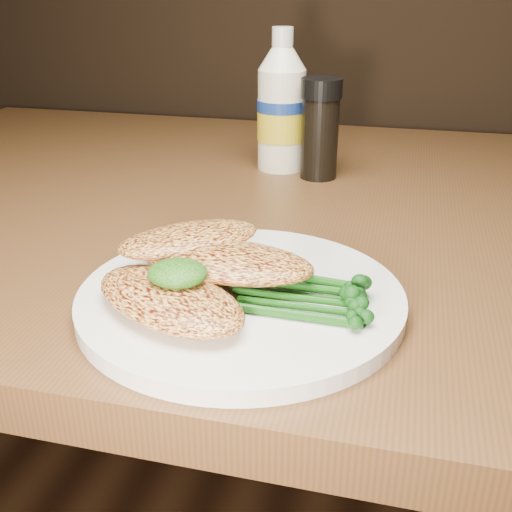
% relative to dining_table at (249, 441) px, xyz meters
% --- Properties ---
extents(dining_table, '(1.20, 0.80, 0.75)m').
position_rel_dining_table_xyz_m(dining_table, '(0.00, 0.00, 0.00)').
color(dining_table, '#462F15').
rests_on(dining_table, floor).
extents(plate, '(0.26, 0.26, 0.01)m').
position_rel_dining_table_xyz_m(plate, '(0.06, -0.26, 0.38)').
color(plate, white).
rests_on(plate, dining_table).
extents(chicken_front, '(0.15, 0.13, 0.02)m').
position_rel_dining_table_xyz_m(chicken_front, '(0.02, -0.31, 0.40)').
color(chicken_front, '#F4AB4D').
rests_on(chicken_front, plate).
extents(chicken_mid, '(0.15, 0.08, 0.02)m').
position_rel_dining_table_xyz_m(chicken_mid, '(0.05, -0.25, 0.41)').
color(chicken_mid, '#F4AB4D').
rests_on(chicken_mid, plate).
extents(chicken_back, '(0.13, 0.13, 0.02)m').
position_rel_dining_table_xyz_m(chicken_back, '(0.01, -0.23, 0.41)').
color(chicken_back, '#F4AB4D').
rests_on(chicken_back, plate).
extents(pesto_front, '(0.05, 0.04, 0.02)m').
position_rel_dining_table_xyz_m(pesto_front, '(0.03, -0.30, 0.42)').
color(pesto_front, '#083609').
rests_on(pesto_front, chicken_front).
extents(broccolini_bundle, '(0.15, 0.13, 0.02)m').
position_rel_dining_table_xyz_m(broccolini_bundle, '(0.11, -0.27, 0.40)').
color(broccolini_bundle, '#144A10').
rests_on(broccolini_bundle, plate).
extents(mayo_bottle, '(0.08, 0.08, 0.18)m').
position_rel_dining_table_xyz_m(mayo_bottle, '(0.02, 0.12, 0.47)').
color(mayo_bottle, white).
rests_on(mayo_bottle, dining_table).
extents(pepper_grinder, '(0.06, 0.06, 0.12)m').
position_rel_dining_table_xyz_m(pepper_grinder, '(0.07, 0.09, 0.44)').
color(pepper_grinder, black).
rests_on(pepper_grinder, dining_table).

